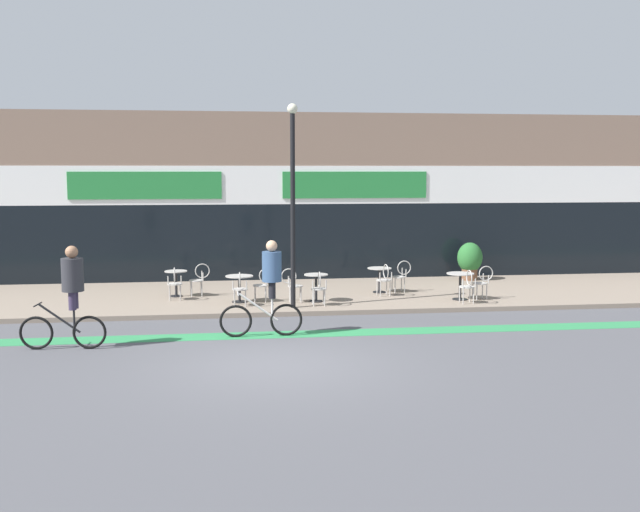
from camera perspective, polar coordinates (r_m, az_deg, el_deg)
name	(u,v)px	position (r m, az deg, el deg)	size (l,w,h in m)	color
ground_plane	(276,364)	(14.04, -3.35, -8.24)	(120.00, 120.00, 0.00)	#4C4C51
sidewalk_slab	(257,296)	(21.11, -4.80, -3.07)	(40.00, 5.50, 0.12)	gray
storefront_facade	(250,197)	(25.54, -5.36, 4.51)	(40.00, 4.06, 5.39)	#7F6656
bike_lane_stripe	(268,335)	(16.46, -3.99, -6.02)	(36.00, 0.70, 0.01)	#2D844C
bistro_table_0	(176,278)	(20.95, -10.91, -1.69)	(0.62, 0.62, 0.72)	black
bistro_table_1	(239,283)	(19.79, -6.16, -2.07)	(0.73, 0.73, 0.71)	black
bistro_table_2	(316,282)	(19.75, -0.30, -2.02)	(0.63, 0.63, 0.74)	black
bistro_table_3	(379,275)	(21.31, 4.55, -1.45)	(0.68, 0.68, 0.71)	black
bistro_table_4	(460,281)	(20.42, 10.63, -1.85)	(0.74, 0.74, 0.72)	black
cafe_chair_0_near	(175,281)	(20.33, -11.01, -1.90)	(0.41, 0.58, 0.90)	#B7B2AD
cafe_chair_0_side	(199,277)	(20.92, -9.20, -1.62)	(0.59, 0.44, 0.90)	#B7B2AD
cafe_chair_1_near	(240,286)	(19.17, -6.13, -2.32)	(0.42, 0.58, 0.90)	#B7B2AD
cafe_chair_1_side	(263,282)	(19.81, -4.35, -2.02)	(0.59, 0.43, 0.90)	#B7B2AD
cafe_chair_2_near	(319,286)	(19.14, -0.07, -2.30)	(0.41, 0.58, 0.90)	#B7B2AD
cafe_chair_2_side	(292,283)	(19.68, -2.11, -2.06)	(0.58, 0.41, 0.90)	#B7B2AD
cafe_chair_3_near	(385,278)	(20.70, 4.94, -1.65)	(0.45, 0.60, 0.90)	#B7B2AD
cafe_chair_3_side	(401,274)	(21.45, 6.19, -1.38)	(0.59, 0.43, 0.90)	#B7B2AD
cafe_chair_4_near	(468,284)	(19.83, 11.20, -2.11)	(0.41, 0.58, 0.90)	#B7B2AD
cafe_chair_4_side	(483,280)	(20.62, 12.28, -1.81)	(0.59, 0.43, 0.90)	#B7B2AD
planter_pot	(470,260)	(24.14, 11.35, -0.28)	(0.79, 0.79, 1.19)	brown
lamp_post	(293,191)	(18.70, -2.09, 4.97)	(0.26, 0.26, 5.10)	black
cyclist_0	(269,282)	(16.14, -3.93, -2.01)	(1.80, 0.48, 2.09)	black
cyclist_1	(70,290)	(15.75, -18.51, -2.45)	(1.73, 0.53, 2.09)	black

